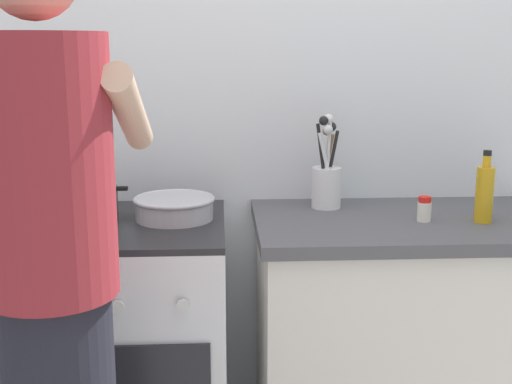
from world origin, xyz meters
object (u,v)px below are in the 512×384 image
mixing_bowl (174,207)px  person (55,309)px  pot (86,204)px  utensil_crock (326,180)px  stove_range (135,354)px  oil_bottle (485,193)px  spice_bottle (424,209)px

mixing_bowl → person: person is taller
pot → utensil_crock: utensil_crock is taller
mixing_bowl → stove_range: bearing=-166.0°
stove_range → oil_bottle: size_ratio=3.92×
stove_range → person: person is taller
pot → oil_bottle: (1.26, -0.09, 0.04)m
utensil_crock → spice_bottle: utensil_crock is taller
utensil_crock → person: size_ratio=0.19×
stove_range → spice_bottle: (0.94, -0.04, 0.49)m
person → utensil_crock: bearing=46.1°
stove_range → utensil_crock: 0.87m
stove_range → spice_bottle: size_ratio=11.23×
utensil_crock → oil_bottle: 0.52m
pot → person: (0.05, -0.65, -0.09)m
spice_bottle → person: person is taller
mixing_bowl → spice_bottle: bearing=-5.1°
pot → spice_bottle: 1.08m
utensil_crock → spice_bottle: 0.35m
stove_range → pot: 0.52m
spice_bottle → oil_bottle: bearing=-6.0°
pot → mixing_bowl: size_ratio=1.01×
spice_bottle → oil_bottle: oil_bottle is taller
stove_range → person: (-0.09, -0.61, 0.41)m
utensil_crock → oil_bottle: (0.47, -0.22, -0.00)m
stove_range → oil_bottle: (1.12, -0.06, 0.55)m
pot → oil_bottle: size_ratio=1.16×
mixing_bowl → spice_bottle: size_ratio=3.29×
spice_bottle → person: (-1.03, -0.58, -0.08)m
pot → utensil_crock: size_ratio=0.82×
oil_bottle → mixing_bowl: bearing=174.7°
pot → mixing_bowl: (0.28, -0.00, -0.01)m
stove_range → oil_bottle: oil_bottle is taller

